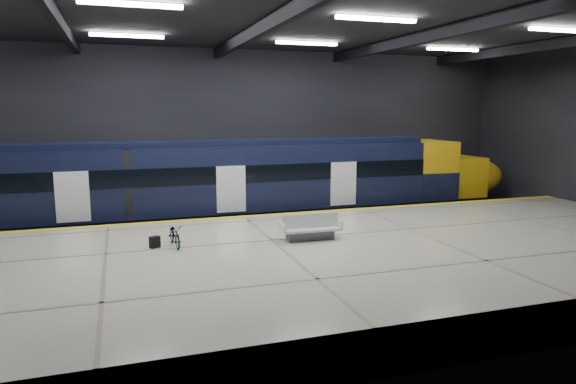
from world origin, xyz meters
name	(u,v)px	position (x,y,z in m)	size (l,w,h in m)	color
ground	(264,264)	(0.00, 0.00, 0.00)	(30.00, 30.00, 0.00)	black
room_shell	(262,94)	(0.00, 0.00, 5.72)	(30.10, 16.10, 8.05)	black
platform	(286,270)	(0.00, -2.50, 0.55)	(30.00, 11.00, 1.10)	beige
safety_strip	(244,217)	(0.00, 2.75, 1.11)	(30.00, 0.40, 0.01)	gold
rails	(230,227)	(0.00, 5.50, 0.08)	(30.00, 1.52, 0.16)	gray
train	(196,184)	(-1.43, 5.50, 2.06)	(29.40, 2.84, 3.79)	black
bench	(310,230)	(1.19, -1.31, 1.40)	(1.95, 0.87, 0.85)	#595B60
bicycle	(175,235)	(-3.00, -0.78, 1.46)	(0.47, 1.36, 0.71)	#99999E
pannier_bag	(155,242)	(-3.60, -0.78, 1.28)	(0.30, 0.18, 0.35)	black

